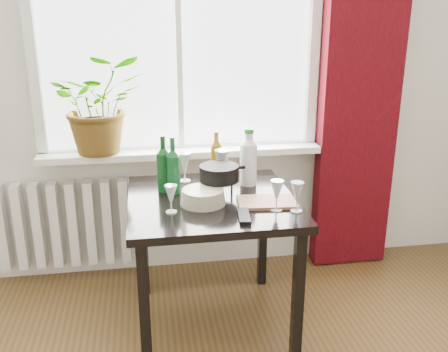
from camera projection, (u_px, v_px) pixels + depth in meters
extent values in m
cube|color=white|center=(178.00, 21.00, 2.90)|extent=(1.72, 0.08, 1.62)
cube|color=white|center=(182.00, 152.00, 3.08)|extent=(1.72, 0.20, 0.04)
cube|color=#36040A|center=(362.00, 72.00, 3.07)|extent=(0.50, 0.12, 2.56)
cube|color=white|center=(65.00, 224.00, 3.13)|extent=(0.80, 0.10, 0.55)
cube|color=black|center=(212.00, 202.00, 2.57)|extent=(0.85, 0.85, 0.04)
cube|color=black|center=(145.00, 310.00, 2.29)|extent=(0.05, 0.05, 0.70)
cube|color=black|center=(143.00, 241.00, 2.97)|extent=(0.05, 0.05, 0.70)
cube|color=black|center=(298.00, 296.00, 2.40)|extent=(0.05, 0.05, 0.70)
cube|color=black|center=(262.00, 233.00, 3.08)|extent=(0.05, 0.05, 0.70)
imported|color=#33651B|center=(99.00, 104.00, 2.91)|extent=(0.59, 0.54, 0.58)
cylinder|color=#B9B099|center=(203.00, 197.00, 2.48)|extent=(0.25, 0.25, 0.07)
cube|color=black|center=(244.00, 216.00, 2.32)|extent=(0.07, 0.18, 0.02)
cube|color=#965D43|center=(267.00, 202.00, 2.49)|extent=(0.30, 0.21, 0.02)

